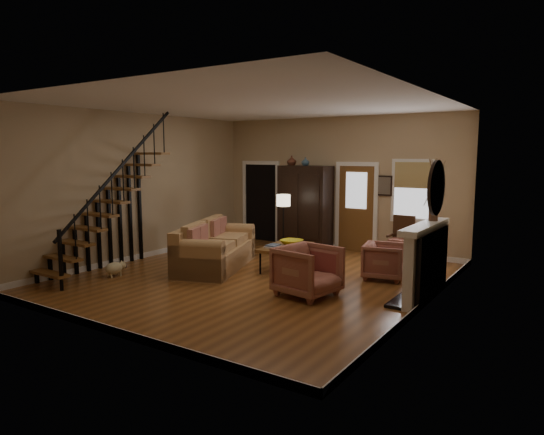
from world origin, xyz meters
The scene contains 15 objects.
room centered at (-0.41, 1.76, 1.51)m, with size 7.00×7.33×3.30m.
staircase centered at (-2.78, -1.30, 1.60)m, with size 0.94×2.80×3.20m, color brown, non-canonical shape.
fireplace centered at (3.13, 0.50, 0.74)m, with size 0.33×1.95×2.30m.
armoire centered at (-0.70, 3.15, 1.05)m, with size 1.30×0.60×2.10m, color black, non-canonical shape.
vase_a centered at (-1.05, 3.05, 2.22)m, with size 0.24×0.24×0.25m, color #4C2619.
vase_b centered at (-0.65, 3.05, 2.21)m, with size 0.20×0.20×0.21m, color #334C60.
sofa centered at (-1.19, 0.22, 0.46)m, with size 1.06×2.45×0.91m, color #AD814F, non-canonical shape.
coffee_table centered at (0.11, 0.91, 0.25)m, with size 0.77×1.32×0.50m, color brown, non-canonical shape.
bowl centered at (0.16, 1.06, 0.56)m, with size 0.45×0.45×0.11m, color yellow.
books centered at (-0.01, 0.61, 0.54)m, with size 0.24×0.33×0.06m, color beige, non-canonical shape.
armchair_left centered at (1.40, -0.47, 0.43)m, with size 0.91×0.94×0.86m, color maroon.
armchair_right centered at (2.09, 1.30, 0.35)m, with size 0.75×0.77×0.70m, color maroon.
floor_lamp centered at (-0.75, 2.19, 0.72)m, with size 0.33×0.33×1.44m, color black, non-canonical shape.
side_chair centered at (1.85, 2.95, 0.51)m, with size 0.54×0.54×1.02m, color #361F11, non-canonical shape.
dog centered at (-2.39, -1.45, 0.15)m, with size 0.24×0.41×0.29m, color beige, non-canonical shape.
Camera 1 is at (5.29, -7.50, 2.40)m, focal length 32.00 mm.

